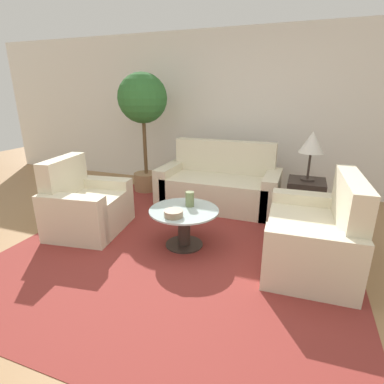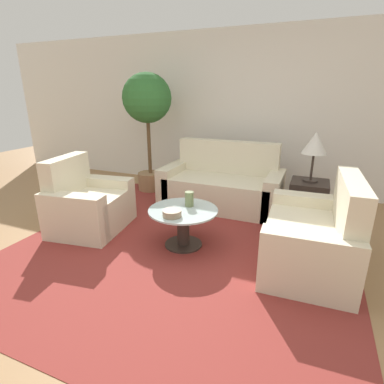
% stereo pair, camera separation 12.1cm
% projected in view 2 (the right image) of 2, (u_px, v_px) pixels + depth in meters
% --- Properties ---
extents(ground_plane, '(14.00, 14.00, 0.00)m').
position_uv_depth(ground_plane, '(162.00, 273.00, 2.84)').
color(ground_plane, '#9E754C').
extents(wall_back, '(10.00, 0.06, 2.60)m').
position_uv_depth(wall_back, '(243.00, 112.00, 5.02)').
color(wall_back, white).
rests_on(wall_back, ground_plane).
extents(rug, '(3.56, 3.60, 0.01)m').
position_uv_depth(rug, '(183.00, 245.00, 3.36)').
color(rug, maroon).
rests_on(rug, ground_plane).
extents(sofa_main, '(1.73, 0.83, 0.93)m').
position_uv_depth(sofa_main, '(222.00, 186.00, 4.46)').
color(sofa_main, beige).
rests_on(sofa_main, ground_plane).
extents(armchair, '(0.89, 1.02, 0.90)m').
position_uv_depth(armchair, '(87.00, 206.00, 3.70)').
color(armchair, beige).
rests_on(armchair, ground_plane).
extents(loveseat, '(0.84, 1.25, 0.91)m').
position_uv_depth(loveseat, '(316.00, 239.00, 2.86)').
color(loveseat, beige).
rests_on(loveseat, ground_plane).
extents(coffee_table, '(0.75, 0.75, 0.43)m').
position_uv_depth(coffee_table, '(183.00, 222.00, 3.27)').
color(coffee_table, '#332823').
rests_on(coffee_table, ground_plane).
extents(side_table, '(0.47, 0.47, 0.54)m').
position_uv_depth(side_table, '(308.00, 201.00, 3.93)').
color(side_table, '#332823').
rests_on(side_table, ground_plane).
extents(table_lamp, '(0.31, 0.31, 0.63)m').
position_uv_depth(table_lamp, '(315.00, 144.00, 3.69)').
color(table_lamp, '#332823').
rests_on(table_lamp, side_table).
extents(potted_plant, '(0.79, 0.79, 1.93)m').
position_uv_depth(potted_plant, '(147.00, 107.00, 4.83)').
color(potted_plant, '#93704C').
rests_on(potted_plant, ground_plane).
extents(vase, '(0.10, 0.10, 0.16)m').
position_uv_depth(vase, '(189.00, 199.00, 3.29)').
color(vase, '#6B7A4C').
rests_on(vase, coffee_table).
extents(bowl, '(0.19, 0.19, 0.07)m').
position_uv_depth(bowl, '(172.00, 213.00, 3.03)').
color(bowl, gray).
rests_on(bowl, coffee_table).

